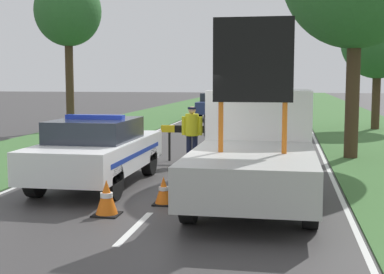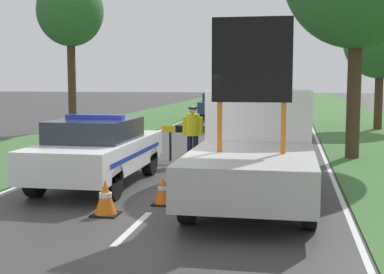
{
  "view_description": "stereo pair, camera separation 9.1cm",
  "coord_description": "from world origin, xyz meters",
  "px_view_note": "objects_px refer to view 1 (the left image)",
  "views": [
    {
      "loc": [
        2.42,
        -10.5,
        2.45
      ],
      "look_at": [
        0.29,
        1.49,
        1.1
      ],
      "focal_mm": 50.0,
      "sensor_mm": 36.0,
      "label": 1
    },
    {
      "loc": [
        2.51,
        -10.48,
        2.45
      ],
      "look_at": [
        0.29,
        1.49,
        1.1
      ],
      "focal_mm": 50.0,
      "sensor_mm": 36.0,
      "label": 2
    }
  ],
  "objects_px": {
    "police_officer": "(192,130)",
    "pedestrian_civilian": "(214,132)",
    "work_truck": "(257,145)",
    "roadside_tree_mid_left": "(378,40)",
    "traffic_cone_near_truck": "(107,198)",
    "queued_car_sedan_black": "(265,125)",
    "traffic_cone_near_police": "(141,143)",
    "traffic_cone_centre_front": "(164,191)",
    "queued_car_sedan_silver": "(276,114)",
    "queued_car_hatch_blue": "(217,105)",
    "roadside_tree_near_right": "(68,12)",
    "road_barrier": "(202,132)",
    "police_car": "(98,150)"
  },
  "relations": [
    {
      "from": "police_officer",
      "to": "pedestrian_civilian",
      "type": "xyz_separation_m",
      "value": [
        0.63,
        -0.03,
        -0.04
      ]
    },
    {
      "from": "work_truck",
      "to": "roadside_tree_mid_left",
      "type": "bearing_deg",
      "value": -105.0
    },
    {
      "from": "traffic_cone_near_truck",
      "to": "queued_car_sedan_black",
      "type": "distance_m",
      "value": 10.95
    },
    {
      "from": "traffic_cone_near_police",
      "to": "traffic_cone_centre_front",
      "type": "relative_size",
      "value": 1.13
    },
    {
      "from": "police_officer",
      "to": "queued_car_sedan_silver",
      "type": "distance_m",
      "value": 10.51
    },
    {
      "from": "work_truck",
      "to": "traffic_cone_near_police",
      "type": "relative_size",
      "value": 9.0
    },
    {
      "from": "work_truck",
      "to": "police_officer",
      "type": "bearing_deg",
      "value": -59.82
    },
    {
      "from": "work_truck",
      "to": "roadside_tree_mid_left",
      "type": "xyz_separation_m",
      "value": [
        4.75,
        15.51,
        3.13
      ]
    },
    {
      "from": "queued_car_hatch_blue",
      "to": "police_officer",
      "type": "bearing_deg",
      "value": 95.09
    },
    {
      "from": "queued_car_sedan_silver",
      "to": "queued_car_hatch_blue",
      "type": "bearing_deg",
      "value": -61.88
    },
    {
      "from": "police_officer",
      "to": "queued_car_hatch_blue",
      "type": "height_order",
      "value": "police_officer"
    },
    {
      "from": "traffic_cone_near_truck",
      "to": "traffic_cone_centre_front",
      "type": "bearing_deg",
      "value": 50.02
    },
    {
      "from": "roadside_tree_near_right",
      "to": "queued_car_sedan_black",
      "type": "bearing_deg",
      "value": -22.64
    },
    {
      "from": "pedestrian_civilian",
      "to": "police_officer",
      "type": "bearing_deg",
      "value": 161.36
    },
    {
      "from": "traffic_cone_near_police",
      "to": "queued_car_sedan_silver",
      "type": "distance_m",
      "value": 9.27
    },
    {
      "from": "pedestrian_civilian",
      "to": "traffic_cone_centre_front",
      "type": "bearing_deg",
      "value": -109.34
    },
    {
      "from": "traffic_cone_near_police",
      "to": "queued_car_sedan_silver",
      "type": "bearing_deg",
      "value": 63.05
    },
    {
      "from": "traffic_cone_near_truck",
      "to": "roadside_tree_mid_left",
      "type": "height_order",
      "value": "roadside_tree_mid_left"
    },
    {
      "from": "police_officer",
      "to": "pedestrian_civilian",
      "type": "relative_size",
      "value": 1.03
    },
    {
      "from": "work_truck",
      "to": "police_officer",
      "type": "height_order",
      "value": "work_truck"
    },
    {
      "from": "pedestrian_civilian",
      "to": "roadside_tree_near_right",
      "type": "distance_m",
      "value": 12.57
    },
    {
      "from": "roadside_tree_mid_left",
      "to": "queued_car_hatch_blue",
      "type": "bearing_deg",
      "value": 146.91
    },
    {
      "from": "work_truck",
      "to": "traffic_cone_near_truck",
      "type": "relative_size",
      "value": 8.66
    },
    {
      "from": "traffic_cone_near_police",
      "to": "queued_car_sedan_silver",
      "type": "relative_size",
      "value": 0.14
    },
    {
      "from": "road_barrier",
      "to": "queued_car_hatch_blue",
      "type": "height_order",
      "value": "queued_car_hatch_blue"
    },
    {
      "from": "traffic_cone_centre_front",
      "to": "roadside_tree_mid_left",
      "type": "relative_size",
      "value": 0.09
    },
    {
      "from": "traffic_cone_centre_front",
      "to": "queued_car_sedan_black",
      "type": "xyz_separation_m",
      "value": [
        1.55,
        9.71,
        0.47
      ]
    },
    {
      "from": "work_truck",
      "to": "traffic_cone_near_truck",
      "type": "height_order",
      "value": "work_truck"
    },
    {
      "from": "police_officer",
      "to": "queued_car_hatch_blue",
      "type": "bearing_deg",
      "value": -98.03
    },
    {
      "from": "traffic_cone_near_police",
      "to": "traffic_cone_near_truck",
      "type": "xyz_separation_m",
      "value": [
        1.57,
        -7.91,
        0.01
      ]
    },
    {
      "from": "police_officer",
      "to": "roadside_tree_near_right",
      "type": "distance_m",
      "value": 12.14
    },
    {
      "from": "traffic_cone_near_police",
      "to": "roadside_tree_near_right",
      "type": "bearing_deg",
      "value": 128.33
    },
    {
      "from": "traffic_cone_near_truck",
      "to": "pedestrian_civilian",
      "type": "bearing_deg",
      "value": 78.99
    },
    {
      "from": "traffic_cone_centre_front",
      "to": "queued_car_hatch_blue",
      "type": "bearing_deg",
      "value": 94.77
    },
    {
      "from": "police_car",
      "to": "road_barrier",
      "type": "height_order",
      "value": "police_car"
    },
    {
      "from": "queued_car_hatch_blue",
      "to": "roadside_tree_near_right",
      "type": "xyz_separation_m",
      "value": [
        -5.77,
        -8.48,
        4.59
      ]
    },
    {
      "from": "traffic_cone_near_police",
      "to": "work_truck",
      "type": "bearing_deg",
      "value": -54.87
    },
    {
      "from": "police_officer",
      "to": "traffic_cone_near_truck",
      "type": "bearing_deg",
      "value": 71.95
    },
    {
      "from": "work_truck",
      "to": "traffic_cone_near_police",
      "type": "xyz_separation_m",
      "value": [
        -4.12,
        5.85,
        -0.77
      ]
    },
    {
      "from": "work_truck",
      "to": "queued_car_sedan_silver",
      "type": "distance_m",
      "value": 14.11
    },
    {
      "from": "queued_car_sedan_silver",
      "to": "pedestrian_civilian",
      "type": "bearing_deg",
      "value": 81.78
    },
    {
      "from": "traffic_cone_near_truck",
      "to": "queued_car_hatch_blue",
      "type": "relative_size",
      "value": 0.14
    },
    {
      "from": "road_barrier",
      "to": "roadside_tree_mid_left",
      "type": "bearing_deg",
      "value": 55.99
    },
    {
      "from": "queued_car_sedan_black",
      "to": "queued_car_sedan_silver",
      "type": "height_order",
      "value": "queued_car_sedan_silver"
    },
    {
      "from": "work_truck",
      "to": "traffic_cone_near_truck",
      "type": "distance_m",
      "value": 3.36
    },
    {
      "from": "queued_car_sedan_silver",
      "to": "roadside_tree_near_right",
      "type": "bearing_deg",
      "value": 9.99
    },
    {
      "from": "work_truck",
      "to": "road_barrier",
      "type": "bearing_deg",
      "value": -65.22
    },
    {
      "from": "traffic_cone_near_police",
      "to": "roadside_tree_mid_left",
      "type": "bearing_deg",
      "value": 47.45
    },
    {
      "from": "road_barrier",
      "to": "police_officer",
      "type": "xyz_separation_m",
      "value": [
        -0.21,
        -0.55,
        0.12
      ]
    },
    {
      "from": "roadside_tree_near_right",
      "to": "roadside_tree_mid_left",
      "type": "relative_size",
      "value": 1.17
    }
  ]
}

